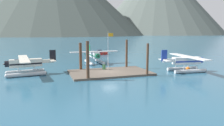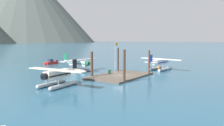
{
  "view_description": "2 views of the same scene",
  "coord_description": "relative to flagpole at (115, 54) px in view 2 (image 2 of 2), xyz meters",
  "views": [
    {
      "loc": [
        -10.46,
        -32.03,
        6.74
      ],
      "look_at": [
        0.59,
        0.65,
        1.61
      ],
      "focal_mm": 33.33,
      "sensor_mm": 36.0,
      "label": 1
    },
    {
      "loc": [
        -34.52,
        -22.46,
        7.19
      ],
      "look_at": [
        0.95,
        2.64,
        2.4
      ],
      "focal_mm": 34.29,
      "sensor_mm": 36.0,
      "label": 2
    }
  ],
  "objects": [
    {
      "name": "dock_platform",
      "position": [
        -0.23,
        -1.3,
        -4.14
      ],
      "size": [
        12.96,
        7.91,
        0.3
      ],
      "primitive_type": "cube",
      "color": "brown",
      "rests_on": "ground"
    },
    {
      "name": "piling_near_right",
      "position": [
        4.63,
        -5.08,
        -1.76
      ],
      "size": [
        0.37,
        0.37,
        5.05
      ],
      "primitive_type": "cylinder",
      "color": "#4C3323",
      "rests_on": "ground"
    },
    {
      "name": "flagpole",
      "position": [
        0.0,
        0.0,
        0.0
      ],
      "size": [
        0.95,
        0.1,
        6.45
      ],
      "color": "silver",
      "rests_on": "dock_platform"
    },
    {
      "name": "mountain_ridge_east_peak",
      "position": [
        287.88,
        468.14,
        91.33
      ],
      "size": [
        341.56,
        341.56,
        191.22
      ],
      "color": "#4C5651",
      "rests_on": "ground"
    },
    {
      "name": "boat_red_open_north",
      "position": [
        5.85,
        26.99,
        -3.8
      ],
      "size": [
        4.89,
        1.91,
        1.5
      ],
      "color": "#B2231E",
      "rests_on": "ground"
    },
    {
      "name": "piling_near_left",
      "position": [
        -4.7,
        -4.99,
        -1.52
      ],
      "size": [
        0.44,
        0.44,
        5.52
      ],
      "primitive_type": "cylinder",
      "color": "#4C3323",
      "rests_on": "ground"
    },
    {
      "name": "mooring_buoy",
      "position": [
        13.54,
        -3.48,
        -3.93
      ],
      "size": [
        0.7,
        0.7,
        0.7
      ],
      "primitive_type": "sphere",
      "color": "orange",
      "rests_on": "ground"
    },
    {
      "name": "piling_far_left",
      "position": [
        -4.39,
        2.37,
        -1.82
      ],
      "size": [
        0.5,
        0.5,
        4.92
      ],
      "primitive_type": "cylinder",
      "color": "#4C3323",
      "rests_on": "ground"
    },
    {
      "name": "piling_far_right",
      "position": [
        4.17,
        2.17,
        -1.6
      ],
      "size": [
        0.4,
        0.4,
        5.38
      ],
      "primitive_type": "cylinder",
      "color": "#4C3323",
      "rests_on": "ground"
    },
    {
      "name": "seaplane_cream_port_fwd",
      "position": [
        -13.22,
        1.71,
        -2.71
      ],
      "size": [
        7.95,
        10.49,
        3.84
      ],
      "color": "#B7BABF",
      "rests_on": "ground"
    },
    {
      "name": "seaplane_white_stbd_aft",
      "position": [
        12.63,
        -4.16,
        -2.71
      ],
      "size": [
        7.96,
        10.49,
        3.84
      ],
      "color": "#B7BABF",
      "rests_on": "ground"
    },
    {
      "name": "fuel_drum",
      "position": [
        -0.57,
        0.96,
        -3.55
      ],
      "size": [
        0.62,
        0.62,
        0.88
      ],
      "color": "#33663D",
      "rests_on": "dock_platform"
    },
    {
      "name": "ground_plane",
      "position": [
        -0.23,
        -1.3,
        -4.29
      ],
      "size": [
        1200.0,
        1200.0,
        0.0
      ],
      "primitive_type": "plane",
      "color": "#285670"
    },
    {
      "name": "seaplane_silver_bow_centre",
      "position": [
        -0.08,
        9.95,
        -2.71
      ],
      "size": [
        10.43,
        7.98,
        3.84
      ],
      "color": "#B7BABF",
      "rests_on": "ground"
    }
  ]
}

